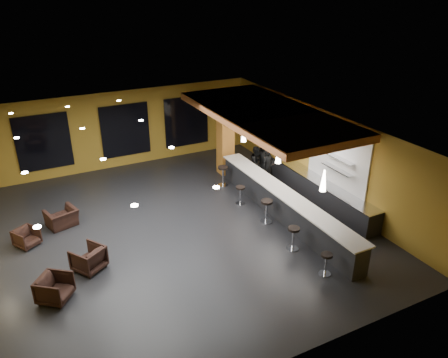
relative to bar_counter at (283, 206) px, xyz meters
name	(u,v)px	position (x,y,z in m)	size (l,w,h in m)	color
floor	(180,230)	(-3.65, 1.00, -0.55)	(12.00, 13.00, 0.10)	black
ceiling	(175,133)	(-3.65, 1.00, 3.05)	(12.00, 13.00, 0.10)	black
wall_back	(125,129)	(-3.65, 7.55, 1.25)	(12.00, 0.10, 3.50)	olive
wall_front	(291,302)	(-3.65, -5.55, 1.25)	(12.00, 0.10, 3.50)	olive
wall_right	(322,154)	(2.40, 1.00, 1.25)	(0.10, 13.00, 3.50)	olive
wood_soffit	(265,114)	(0.35, 2.00, 2.86)	(3.60, 8.00, 0.28)	#A75E31
window_left	(44,142)	(-7.15, 7.44, 1.20)	(2.20, 0.06, 2.40)	black
window_center	(125,130)	(-3.65, 7.44, 1.20)	(2.20, 0.06, 2.40)	black
window_right	(187,121)	(-0.65, 7.44, 1.20)	(2.20, 0.06, 2.40)	black
tile_backsplash	(338,157)	(2.31, 0.00, 1.50)	(0.06, 3.20, 2.40)	white
bar_counter	(283,206)	(0.00, 0.00, 0.00)	(0.60, 8.00, 1.00)	black
bar_top	(284,193)	(0.00, 0.00, 0.52)	(0.78, 8.10, 0.05)	beige
prep_counter	(319,191)	(2.00, 0.50, -0.07)	(0.70, 6.00, 0.86)	black
prep_top	(320,180)	(2.00, 0.50, 0.39)	(0.72, 6.00, 0.03)	silver
wall_shelf_lower	(337,169)	(2.17, -0.20, 1.10)	(0.30, 1.50, 0.03)	silver
wall_shelf_upper	(339,158)	(2.17, -0.20, 1.55)	(0.30, 1.50, 0.03)	silver
column	(225,136)	(0.00, 4.60, 1.25)	(0.60, 0.60, 3.50)	#A96826
pendant_0	(324,180)	(0.00, -2.00, 1.85)	(0.20, 0.20, 0.70)	white
pendant_1	(278,154)	(0.00, 0.50, 1.85)	(0.20, 0.20, 0.70)	white
pendant_2	(244,133)	(0.00, 3.00, 1.85)	(0.20, 0.20, 0.70)	white
staff_a	(268,167)	(0.99, 2.65, 0.32)	(0.60, 0.39, 1.64)	black
staff_b	(256,163)	(0.88, 3.38, 0.25)	(0.73, 0.57, 1.50)	black
staff_c	(264,159)	(1.31, 3.49, 0.33)	(0.81, 0.53, 1.65)	black
armchair_a	(55,288)	(-8.02, -0.91, -0.13)	(0.79, 0.82, 0.74)	black
armchair_b	(88,258)	(-6.93, 0.07, -0.12)	(0.82, 0.84, 0.77)	black
armchair_c	(27,237)	(-8.47, 2.28, -0.19)	(0.67, 0.69, 0.63)	black
armchair_d	(62,218)	(-7.26, 3.07, -0.18)	(0.99, 0.87, 0.65)	black
bar_stool_0	(326,261)	(-0.76, -3.35, -0.04)	(0.36, 0.36, 0.72)	silver
bar_stool_1	(293,235)	(-0.85, -1.82, 0.01)	(0.40, 0.40, 0.80)	silver
bar_stool_2	(267,208)	(-0.70, 0.03, 0.05)	(0.44, 0.44, 0.87)	silver
bar_stool_3	(240,193)	(-0.86, 1.67, -0.03)	(0.37, 0.37, 0.74)	silver
bar_stool_4	(223,174)	(-0.71, 3.44, 0.05)	(0.44, 0.44, 0.87)	silver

